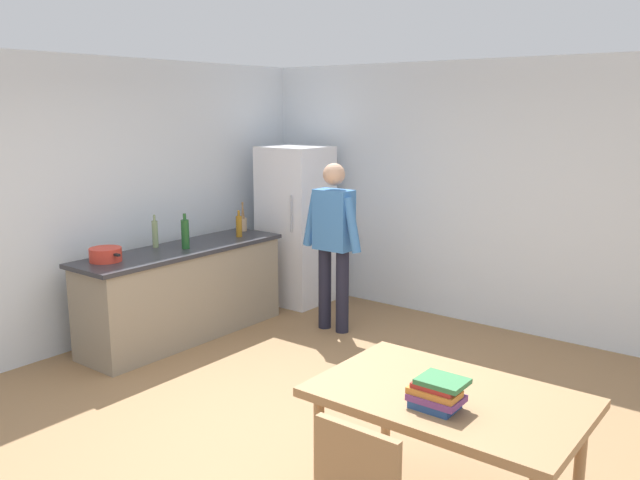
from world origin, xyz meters
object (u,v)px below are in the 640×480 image
object	(u,v)px
bottle_wine_green	(185,234)
book_stack	(437,394)
person	(333,236)
cooking_pot	(106,255)
utensil_jar	(242,224)
refrigerator	(296,225)
bottle_vinegar_tall	(155,234)
dining_table	(448,407)
bottle_oil_amber	(239,226)

from	to	relation	value
bottle_wine_green	book_stack	bearing A→B (deg)	-20.94
person	bottle_wine_green	size ratio (longest dim) A/B	5.00
bottle_wine_green	book_stack	world-z (taller)	bottle_wine_green
cooking_pot	utensil_jar	xyz separation A→B (m)	(-0.05, 1.76, 0.02)
refrigerator	bottle_vinegar_tall	distance (m)	1.78
person	utensil_jar	bearing A→B (deg)	-176.63
refrigerator	book_stack	bearing A→B (deg)	-41.01
utensil_jar	cooking_pot	bearing A→B (deg)	-88.31
dining_table	book_stack	size ratio (longest dim) A/B	5.15
refrigerator	utensil_jar	bearing A→B (deg)	-111.52
bottle_oil_amber	bottle_vinegar_tall	bearing A→B (deg)	-107.53
person	bottle_oil_amber	size ratio (longest dim) A/B	6.07
bottle_vinegar_tall	refrigerator	bearing A→B (deg)	79.89
dining_table	book_stack	xyz separation A→B (m)	(0.03, -0.19, 0.15)
bottle_vinegar_tall	utensil_jar	bearing A→B (deg)	86.66
person	cooking_pot	bearing A→B (deg)	-121.97
bottle_wine_green	book_stack	xyz separation A→B (m)	(3.37, -1.29, -0.22)
dining_table	cooking_pot	xyz separation A→B (m)	(-3.49, 0.31, 0.29)
bottle_wine_green	cooking_pot	bearing A→B (deg)	-101.27
person	bottle_wine_green	xyz separation A→B (m)	(-0.99, -1.05, 0.07)
bottle_oil_amber	book_stack	distance (m)	3.93
person	dining_table	bearing A→B (deg)	-42.41
person	book_stack	xyz separation A→B (m)	(2.38, -2.34, -0.15)
person	book_stack	world-z (taller)	person
dining_table	bottle_oil_amber	size ratio (longest dim) A/B	5.00
bottle_oil_amber	bottle_wine_green	xyz separation A→B (m)	(-0.00, -0.73, 0.03)
book_stack	cooking_pot	bearing A→B (deg)	171.81
cooking_pot	bottle_oil_amber	size ratio (longest dim) A/B	1.43
book_stack	refrigerator	bearing A→B (deg)	138.99
refrigerator	person	distance (m)	1.10
bottle_vinegar_tall	bottle_oil_amber	xyz separation A→B (m)	(0.27, 0.87, -0.02)
utensil_jar	bottle_oil_amber	xyz separation A→B (m)	(0.21, -0.26, 0.04)
dining_table	cooking_pot	world-z (taller)	cooking_pot
refrigerator	dining_table	xyz separation A→B (m)	(3.30, -2.70, -0.23)
person	bottle_oil_amber	world-z (taller)	person
cooking_pot	bottle_oil_amber	distance (m)	1.52
utensil_jar	bottle_vinegar_tall	bearing A→B (deg)	-93.34
person	bottle_vinegar_tall	distance (m)	1.74
dining_table	bottle_wine_green	bearing A→B (deg)	161.85
bottle_vinegar_tall	bottle_wine_green	size ratio (longest dim) A/B	0.94
refrigerator	dining_table	size ratio (longest dim) A/B	1.29
book_stack	person	bearing A→B (deg)	135.46
utensil_jar	bottle_oil_amber	world-z (taller)	utensil_jar
refrigerator	dining_table	bearing A→B (deg)	-39.29
refrigerator	bottle_oil_amber	world-z (taller)	refrigerator
cooking_pot	bottle_oil_amber	world-z (taller)	bottle_oil_amber
bottle_vinegar_tall	bottle_oil_amber	distance (m)	0.91
cooking_pot	utensil_jar	size ratio (longest dim) A/B	1.25
bottle_vinegar_tall	bottle_wine_green	bearing A→B (deg)	27.42
dining_table	utensil_jar	xyz separation A→B (m)	(-3.55, 2.08, 0.31)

